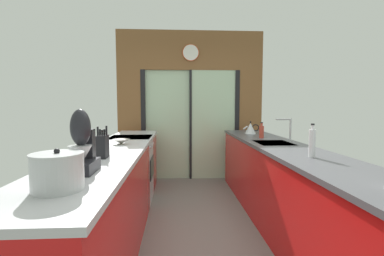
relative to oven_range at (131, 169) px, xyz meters
The scene contains 13 objects.
ground_plane 1.21m from the oven_range, 35.58° to the right, with size 5.04×7.60×0.02m, color slate.
back_wall_unit 1.81m from the oven_range, 51.68° to the left, with size 2.64×0.12×2.70m.
left_counter_run 1.12m from the oven_range, 90.08° to the right, with size 0.62×3.80×0.92m.
right_counter_run 2.05m from the oven_range, 27.56° to the right, with size 0.62×3.80×0.92m.
sink_faucet 2.19m from the oven_range, 19.58° to the right, with size 0.19×0.02×0.29m.
oven_range is the anchor object (origin of this frame).
mixing_bowl 0.89m from the oven_range, 88.58° to the right, with size 0.20×0.20×0.06m.
knife_block 1.63m from the oven_range, 89.31° to the right, with size 0.09×0.14×0.27m.
stand_mixer 2.12m from the oven_range, 89.48° to the right, with size 0.17×0.27×0.42m.
stock_pot 2.46m from the oven_range, 89.56° to the right, with size 0.27×0.27×0.22m.
kettle 1.91m from the oven_range, ahead, with size 0.26×0.18×0.20m.
soap_bottle_near 2.48m from the oven_range, 41.70° to the right, with size 0.05×0.05×0.29m.
soap_bottle_far 1.90m from the oven_range, ahead, with size 0.06×0.06×0.21m.
Camera 1 is at (-0.27, -2.58, 1.37)m, focal length 25.33 mm.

